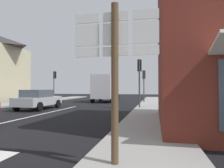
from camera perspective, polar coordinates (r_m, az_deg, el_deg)
The scene contains 9 objects.
ground_plane at distance 15.80m, azimuth -13.19°, elevation -6.93°, with size 80.00×80.00×0.00m, color black.
sidewalk_right at distance 12.31m, azimuth 11.28°, elevation -8.23°, with size 2.51×44.00×0.14m, color #9E9B96.
lane_centre_stripe at distance 12.33m, azimuth -21.27°, elevation -8.45°, with size 0.16×12.00×0.01m, color silver.
sedan_far at distance 16.07m, azimuth -20.29°, elevation -4.07°, with size 2.03×4.23×1.47m.
delivery_truck at distance 23.19m, azimuth -1.89°, elevation -1.07°, with size 2.54×5.03×3.05m.
route_sign_post at distance 3.85m, azimuth 0.87°, elevation 5.31°, with size 1.66×0.14×3.20m.
traffic_light_far_left at distance 26.01m, azimuth -16.09°, elevation 1.36°, with size 0.30×0.49×3.70m.
traffic_light_far_right at distance 21.60m, azimuth 9.11°, elevation 1.45°, with size 0.30×0.49×3.49m.
traffic_light_near_right at distance 15.37m, azimuth 7.85°, elevation 3.32°, with size 0.30×0.49×3.77m.
Camera 1 is at (6.73, -4.21, 1.56)m, focal length 32.04 mm.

